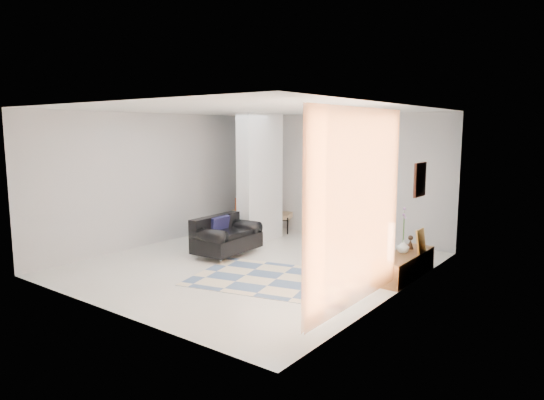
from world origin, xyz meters
The scene contains 17 objects.
floor centered at (0.00, 0.00, 0.00)m, with size 6.00×6.00×0.00m, color silver.
ceiling centered at (0.00, 0.00, 2.80)m, with size 6.00×6.00×0.00m, color white.
wall_back centered at (0.00, 3.00, 1.40)m, with size 6.00×6.00×0.00m, color #AEB0B3.
wall_front centered at (0.00, -3.00, 1.40)m, with size 6.00×6.00×0.00m, color #AEB0B3.
wall_left centered at (-2.75, 0.00, 1.40)m, with size 6.00×6.00×0.00m, color #AEB0B3.
wall_right centered at (2.75, 0.00, 1.40)m, with size 6.00×6.00×0.00m, color #AEB0B3.
partition_column centered at (-1.10, 1.60, 1.40)m, with size 0.35×1.20×2.80m, color silver.
hallway_door centered at (-2.10, 2.96, 1.02)m, with size 0.85×0.06×2.04m, color silver.
curtain centered at (2.67, -1.15, 1.45)m, with size 2.55×2.55×0.00m, color orange.
wall_art centered at (2.72, 0.90, 1.65)m, with size 0.04×0.45×0.55m, color #37180F.
media_console centered at (2.52, 0.90, 0.21)m, with size 0.45×1.62×0.80m.
loveseat centered at (-0.88, 0.19, 0.37)m, with size 0.86×1.40×0.76m.
daybed centered at (-1.83, 2.47, 0.42)m, with size 1.67×1.21×0.77m.
area_rug centered at (0.90, -0.52, 0.01)m, with size 2.71×1.81×0.01m, color beige.
cylinder_lamp centered at (2.50, 0.35, 0.70)m, with size 0.11×0.11×0.60m, color white.
bronze_figurine centered at (2.47, 1.26, 0.52)m, with size 0.12×0.12×0.24m, color black, non-canonical shape.
vase centered at (2.47, 0.93, 0.51)m, with size 0.21×0.21×0.22m, color silver.
Camera 1 is at (5.46, -6.71, 2.44)m, focal length 32.00 mm.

